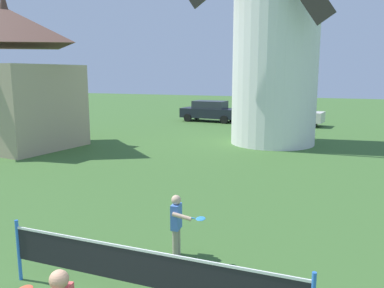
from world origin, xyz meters
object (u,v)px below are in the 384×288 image
Objects in this scene: stray_ball at (32,246)px; chapel at (9,80)px; parked_car_black at (210,111)px; parked_car_cream at (293,114)px; tennis_net at (143,268)px; windmill at (277,14)px; player_far at (177,222)px.

chapel is at bearing 136.91° from stray_ball.
parked_car_black and parked_car_cream have the same top height.
parked_car_cream reaches higher than tennis_net.
parked_car_cream is at bearing 90.01° from windmill.
parked_car_black is (-6.98, 23.39, 0.13)m from tennis_net.
parked_car_cream reaches higher than player_far.
player_far is at bearing -87.54° from windmill.
parked_car_cream is at bearing 84.16° from stray_ball.
player_far is 22.57m from parked_car_black.
player_far reaches higher than tennis_net.
tennis_net is at bearing -17.36° from stray_ball.
chapel is at bearing -155.16° from windmill.
tennis_net is 0.65× the size of chapel.
parked_car_black is at bearing 66.77° from chapel.
tennis_net reaches higher than stray_ball.
windmill reaches higher than chapel.
parked_car_cream is at bearing 92.05° from tennis_net.
player_far is at bearing 16.87° from stray_ball.
tennis_net is 23.34m from parked_car_cream.
stray_ball is at bearing -43.09° from chapel.
parked_car_black is (-6.73, 21.54, 0.10)m from player_far.
tennis_net is 3.32m from stray_ball.
player_far is at bearing -72.65° from parked_car_black.
windmill is at bearing -52.15° from parked_car_black.
chapel is (-9.62, 9.00, 3.17)m from stray_ball.
parked_car_black is 6.14m from parked_car_cream.
chapel is at bearing 141.95° from tennis_net.
stray_ball is 0.05× the size of parked_car_black.
stray_ball is at bearing -95.84° from parked_car_cream.
windmill is 16.55m from tennis_net.
parked_car_black reaches higher than player_far.
tennis_net is at bearing -38.05° from chapel.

